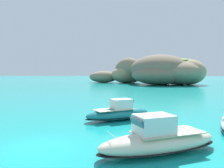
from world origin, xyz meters
TOP-DOWN VIEW (x-y plane):
  - ground_plane at (0.00, 0.00)m, footprint 400.00×400.00m
  - islet_large at (16.11, 68.93)m, footprint 30.79×28.69m
  - islet_small at (0.23, 78.57)m, footprint 24.25×15.00m
  - motorboat_cream at (7.25, -0.09)m, footprint 7.75×5.47m
  - motorboat_teal at (4.22, 8.71)m, footprint 6.76×5.40m

SIDE VIEW (x-z plane):
  - ground_plane at x=0.00m, z-range 0.00..0.00m
  - motorboat_teal at x=4.22m, z-range -0.33..1.67m
  - motorboat_cream at x=7.25m, z-range -0.37..1.86m
  - islet_small at x=0.23m, z-range -1.32..8.49m
  - islet_large at x=16.11m, z-range -0.57..9.83m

